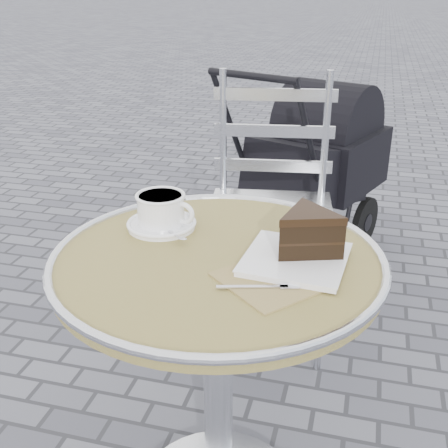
% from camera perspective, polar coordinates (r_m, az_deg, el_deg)
% --- Properties ---
extents(cafe_table, '(0.72, 0.72, 0.74)m').
position_cam_1_polar(cafe_table, '(1.28, -0.62, -9.85)').
color(cafe_table, silver).
rests_on(cafe_table, ground).
extents(cappuccino_set, '(0.17, 0.17, 0.08)m').
position_cam_1_polar(cappuccino_set, '(1.33, -6.34, 1.13)').
color(cappuccino_set, white).
rests_on(cappuccino_set, cafe_table).
extents(cake_plate_set, '(0.28, 0.33, 0.11)m').
position_cam_1_polar(cake_plate_set, '(1.17, 8.21, -1.49)').
color(cake_plate_set, '#937950').
rests_on(cake_plate_set, cafe_table).
extents(bistro_chair, '(0.50, 0.50, 0.98)m').
position_cam_1_polar(bistro_chair, '(2.05, 4.90, 4.66)').
color(bistro_chair, silver).
rests_on(bistro_chair, ground).
extents(baby_stroller, '(0.72, 1.00, 0.95)m').
position_cam_1_polar(baby_stroller, '(2.72, 9.17, 5.47)').
color(baby_stroller, black).
rests_on(baby_stroller, ground).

